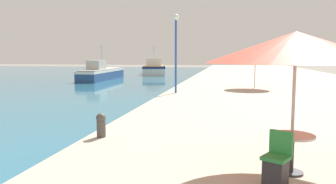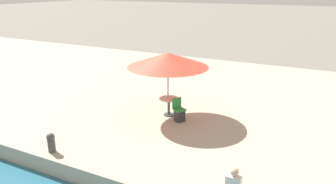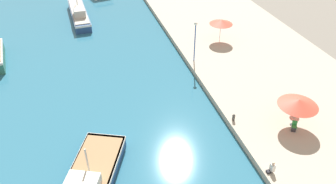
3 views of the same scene
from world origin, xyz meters
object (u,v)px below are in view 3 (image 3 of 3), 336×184
(person_at_quay, at_px, (272,168))
(mooring_bollard, at_px, (234,117))
(cafe_umbrella_pink, at_px, (298,102))
(lamppost, at_px, (195,35))
(fishing_boat_far, at_px, (79,14))
(cafe_umbrella_white, at_px, (221,22))
(fishing_boat_near, at_px, (90,179))
(cafe_table, at_px, (294,120))
(cafe_chair_left, at_px, (294,128))

(person_at_quay, bearing_deg, mooring_bollard, 91.08)
(person_at_quay, bearing_deg, cafe_umbrella_pink, 42.48)
(mooring_bollard, height_order, lamppost, lamppost)
(fishing_boat_far, xyz_separation_m, lamppost, (11.41, -16.84, 2.88))
(cafe_umbrella_white, bearing_deg, mooring_bollard, -109.18)
(mooring_bollard, bearing_deg, fishing_boat_far, 112.02)
(fishing_boat_near, xyz_separation_m, cafe_umbrella_white, (17.44, 17.61, 2.26))
(fishing_boat_far, bearing_deg, cafe_umbrella_white, -41.57)
(cafe_table, height_order, lamppost, lamppost)
(cafe_table, bearing_deg, cafe_chair_left, -119.61)
(fishing_boat_far, bearing_deg, lamppost, -58.73)
(cafe_umbrella_pink, distance_m, lamppost, 13.27)
(lamppost, bearing_deg, fishing_boat_near, -132.69)
(cafe_chair_left, height_order, lamppost, lamppost)
(mooring_bollard, bearing_deg, cafe_umbrella_pink, -22.66)
(person_at_quay, bearing_deg, lamppost, 89.38)
(mooring_bollard, bearing_deg, lamppost, 88.43)
(fishing_boat_near, height_order, mooring_bollard, fishing_boat_near)
(lamppost, bearing_deg, cafe_chair_left, -73.62)
(fishing_boat_far, xyz_separation_m, cafe_umbrella_pink, (15.66, -29.39, 2.13))
(cafe_umbrella_white, relative_size, cafe_chair_left, 3.08)
(cafe_table, bearing_deg, cafe_umbrella_white, 88.20)
(fishing_boat_near, height_order, cafe_umbrella_pink, fishing_boat_near)
(lamppost, bearing_deg, mooring_bollard, -91.57)
(person_at_quay, bearing_deg, fishing_boat_far, 108.56)
(mooring_bollard, bearing_deg, cafe_table, -23.17)
(cafe_umbrella_white, bearing_deg, cafe_umbrella_pink, -91.80)
(person_at_quay, relative_size, lamppost, 0.21)
(cafe_umbrella_white, distance_m, lamppost, 6.18)
(cafe_table, distance_m, lamppost, 13.54)
(fishing_boat_near, height_order, cafe_chair_left, fishing_boat_near)
(fishing_boat_near, bearing_deg, cafe_chair_left, 25.53)
(cafe_chair_left, relative_size, lamppost, 0.20)
(fishing_boat_near, bearing_deg, cafe_table, 27.62)
(fishing_boat_near, distance_m, person_at_quay, 12.82)
(fishing_boat_near, height_order, person_at_quay, fishing_boat_near)
(cafe_table, xyz_separation_m, lamppost, (-4.25, 12.60, 2.56))
(cafe_umbrella_pink, bearing_deg, lamppost, 108.69)
(fishing_boat_near, relative_size, cafe_table, 11.03)
(cafe_umbrella_white, xyz_separation_m, lamppost, (-4.76, -3.87, 0.71))
(cafe_umbrella_pink, xyz_separation_m, lamppost, (-4.25, 12.55, 0.76))
(cafe_umbrella_pink, xyz_separation_m, cafe_chair_left, (-0.36, -0.68, -2.01))
(cafe_umbrella_white, bearing_deg, fishing_boat_near, -134.71)
(fishing_boat_near, bearing_deg, lamppost, 71.08)
(cafe_umbrella_pink, distance_m, cafe_umbrella_white, 16.44)
(fishing_boat_near, relative_size, cafe_umbrella_white, 3.15)
(fishing_boat_near, height_order, cafe_table, fishing_boat_near)
(lamppost, bearing_deg, person_at_quay, -90.62)
(cafe_umbrella_white, height_order, cafe_table, cafe_umbrella_white)
(cafe_umbrella_pink, height_order, mooring_bollard, cafe_umbrella_pink)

